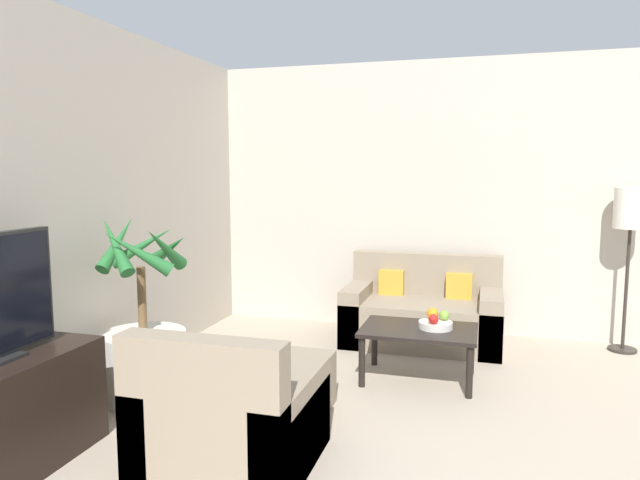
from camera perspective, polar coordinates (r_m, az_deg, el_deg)
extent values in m
cube|color=#BCB2A3|center=(5.86, 22.77, 3.78)|extent=(8.37, 0.06, 2.70)
cube|color=#BCB2A3|center=(3.95, -28.06, 2.25)|extent=(0.06, 7.53, 2.70)
cylinder|color=beige|center=(4.34, -17.15, -11.88)|extent=(0.59, 0.59, 0.48)
cylinder|color=brown|center=(4.21, -17.38, -5.73)|extent=(0.06, 0.06, 0.47)
cone|color=#23662D|center=(4.04, -15.22, -0.79)|extent=(0.10, 0.45, 0.36)
cone|color=#23662D|center=(4.25, -14.90, -0.88)|extent=(0.47, 0.33, 0.30)
cone|color=#23662D|center=(4.36, -17.38, -0.56)|extent=(0.46, 0.32, 0.33)
cone|color=#23662D|center=(4.25, -19.60, -0.27)|extent=(0.10, 0.43, 0.40)
cone|color=#23662D|center=(4.07, -19.79, -0.49)|extent=(0.41, 0.30, 0.41)
cone|color=#23662D|center=(3.95, -17.75, -1.17)|extent=(0.45, 0.32, 0.35)
cube|color=gray|center=(5.48, 10.15, -8.10)|extent=(1.43, 0.80, 0.41)
cube|color=gray|center=(5.71, 10.58, -3.32)|extent=(1.43, 0.16, 0.41)
cube|color=gray|center=(5.56, 3.78, -7.15)|extent=(0.20, 0.80, 0.53)
cube|color=gray|center=(5.44, 16.69, -7.75)|extent=(0.20, 0.80, 0.53)
cube|color=gold|center=(5.64, 7.17, -4.22)|extent=(0.24, 0.12, 0.24)
cube|color=gold|center=(5.58, 13.74, -4.49)|extent=(0.24, 0.12, 0.24)
cylinder|color=#2D2823|center=(5.91, 27.98, -9.64)|extent=(0.24, 0.24, 0.03)
cylinder|color=#2D2823|center=(5.79, 28.29, -4.34)|extent=(0.03, 0.03, 1.09)
cylinder|color=silver|center=(5.70, 28.70, 2.81)|extent=(0.29, 0.29, 0.36)
cylinder|color=black|center=(4.38, 4.21, -12.05)|extent=(0.05, 0.05, 0.38)
cylinder|color=black|center=(4.30, 14.73, -12.65)|extent=(0.05, 0.05, 0.38)
cylinder|color=black|center=(4.86, 5.48, -10.16)|extent=(0.05, 0.05, 0.38)
cylinder|color=black|center=(4.78, 14.90, -10.64)|extent=(0.05, 0.05, 0.38)
cube|color=black|center=(4.50, 9.85, -8.87)|extent=(0.87, 0.60, 0.03)
cylinder|color=beige|center=(4.51, 11.47, -8.33)|extent=(0.26, 0.26, 0.05)
sphere|color=red|center=(4.43, 11.28, -7.76)|extent=(0.08, 0.08, 0.08)
sphere|color=olive|center=(4.55, 12.31, -7.37)|extent=(0.08, 0.08, 0.08)
sphere|color=orange|center=(4.56, 11.18, -7.23)|extent=(0.09, 0.09, 0.09)
cube|color=gray|center=(3.33, -8.62, -18.14)|extent=(0.86, 0.87, 0.42)
cube|color=gray|center=(2.88, -11.81, -13.43)|extent=(0.86, 0.16, 0.40)
cube|color=gray|center=(3.46, -14.14, -16.37)|extent=(0.16, 0.87, 0.52)
cube|color=gray|center=(3.19, -2.60, -18.25)|extent=(0.16, 0.87, 0.52)
cube|color=gray|center=(4.01, -3.52, -14.01)|extent=(0.61, 0.45, 0.37)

